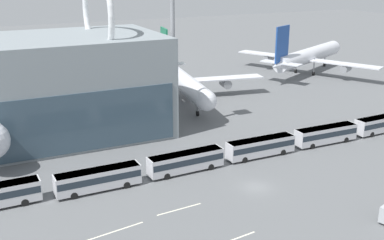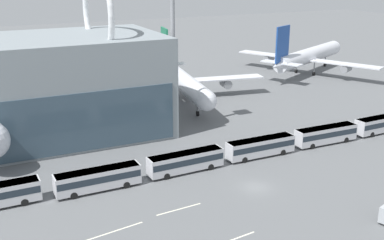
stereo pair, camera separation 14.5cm
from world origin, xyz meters
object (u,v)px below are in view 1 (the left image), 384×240
shuttle_bus_5 (382,123)px  floodlight_mast (173,34)px  shuttle_bus_3 (261,146)px  shuttle_bus_4 (326,134)px  airliner_parked_remote (306,56)px  airliner_at_gate_far (180,79)px  shuttle_bus_2 (186,161)px  shuttle_bus_1 (98,178)px

shuttle_bus_5 → floodlight_mast: floodlight_mast is taller
shuttle_bus_3 → shuttle_bus_4: same height
airliner_parked_remote → floodlight_mast: floodlight_mast is taller
airliner_at_gate_far → shuttle_bus_5: (24.95, -38.99, -3.11)m
airliner_at_gate_far → shuttle_bus_3: (-2.98, -39.22, -3.11)m
shuttle_bus_3 → floodlight_mast: bearing=110.8°
airliner_at_gate_far → floodlight_mast: 26.10m
airliner_at_gate_far → shuttle_bus_3: size_ratio=3.50×
airliner_at_gate_far → shuttle_bus_2: 43.10m
shuttle_bus_1 → floodlight_mast: (20.60, 20.09, 16.65)m
airliner_parked_remote → shuttle_bus_3: (-47.75, -48.35, -3.41)m
shuttle_bus_3 → shuttle_bus_4: (13.96, 0.07, 0.00)m
airliner_parked_remote → floodlight_mast: bearing=-178.5°
shuttle_bus_1 → floodlight_mast: 33.24m
shuttle_bus_2 → floodlight_mast: floodlight_mast is taller
shuttle_bus_3 → floodlight_mast: 26.62m
airliner_at_gate_far → shuttle_bus_4: airliner_at_gate_far is taller
airliner_at_gate_far → floodlight_mast: bearing=-18.2°
shuttle_bus_1 → shuttle_bus_2: 13.97m
shuttle_bus_1 → shuttle_bus_3: bearing=0.7°
airliner_parked_remote → shuttle_bus_4: (-33.79, -48.28, -3.41)m
shuttle_bus_1 → shuttle_bus_4: size_ratio=1.00×
shuttle_bus_3 → shuttle_bus_2: bearing=-178.7°
airliner_parked_remote → shuttle_bus_1: bearing=-173.3°
shuttle_bus_1 → shuttle_bus_2: (13.96, 0.38, 0.00)m
airliner_at_gate_far → shuttle_bus_5: 46.39m
airliner_parked_remote → shuttle_bus_5: bearing=-138.6°
airliner_at_gate_far → shuttle_bus_1: bearing=-28.5°
shuttle_bus_1 → shuttle_bus_2: size_ratio=1.00×
airliner_at_gate_far → shuttle_bus_5: bearing=41.9°
airliner_at_gate_far → shuttle_bus_1: airliner_at_gate_far is taller
shuttle_bus_5 → floodlight_mast: size_ratio=0.42×
airliner_at_gate_far → airliner_parked_remote: airliner_parked_remote is taller
airliner_parked_remote → floodlight_mast: (-55.08, -28.92, 13.24)m
airliner_parked_remote → shuttle_bus_3: bearing=-160.9°
shuttle_bus_1 → shuttle_bus_2: bearing=0.9°
shuttle_bus_5 → airliner_at_gate_far: bearing=120.9°
shuttle_bus_3 → floodlight_mast: floodlight_mast is taller
airliner_parked_remote → shuttle_bus_2: airliner_parked_remote is taller
shuttle_bus_4 → floodlight_mast: (-21.29, 19.36, 16.65)m
floodlight_mast → shuttle_bus_1: bearing=-135.7°
shuttle_bus_1 → shuttle_bus_5: same height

